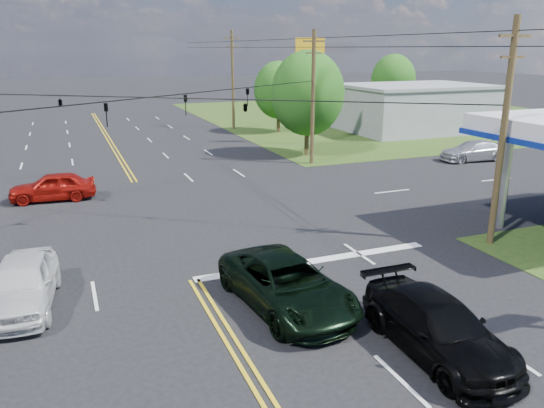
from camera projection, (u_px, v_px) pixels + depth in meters
name	position (u px, v px, depth m)	size (l,w,h in m)	color
ground	(156.00, 218.00, 26.69)	(280.00, 280.00, 0.00)	black
grass_ne	(389.00, 115.00, 67.59)	(46.00, 48.00, 0.03)	#244415
stop_bar	(316.00, 261.00, 21.32)	(10.00, 0.50, 0.02)	silver
retail_ne	(414.00, 109.00, 54.51)	(14.00, 10.00, 4.40)	gray
pole_se	(503.00, 132.00, 21.87)	(1.60, 0.28, 9.50)	#43351C
pole_ne	(313.00, 96.00, 37.92)	(1.60, 0.28, 9.50)	#43351C
pole_right_far	(233.00, 79.00, 54.79)	(1.60, 0.28, 10.00)	#43351C
span_wire_signals	(148.00, 98.00, 24.99)	(26.00, 18.00, 1.13)	black
power_lines	(152.00, 39.00, 22.47)	(26.04, 100.00, 0.64)	black
tree_right_a	(308.00, 93.00, 40.96)	(5.70, 5.70, 8.18)	#43351C
tree_right_b	(279.00, 90.00, 52.73)	(4.94, 4.94, 7.09)	#43351C
tree_far_r	(393.00, 80.00, 64.17)	(5.32, 5.32, 7.63)	#43351C
pickup_dkgreen	(287.00, 284.00, 17.33)	(2.73, 5.92, 1.65)	black
suv_black	(437.00, 327.00, 14.73)	(2.22, 5.46, 1.58)	black
pickup_white	(22.00, 284.00, 17.31)	(1.99, 4.94, 1.68)	silver
sedan_red	(53.00, 187.00, 29.68)	(1.85, 4.60, 1.57)	#9B110B
sedan_far	(473.00, 151.00, 40.18)	(2.11, 5.20, 1.51)	silver
polesign_ne	(310.00, 61.00, 45.06)	(2.47, 0.89, 9.08)	#A5A5AA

